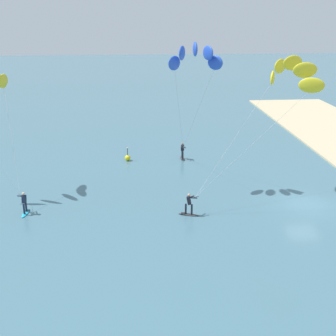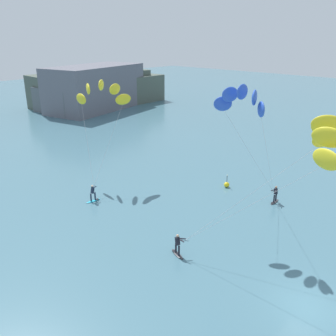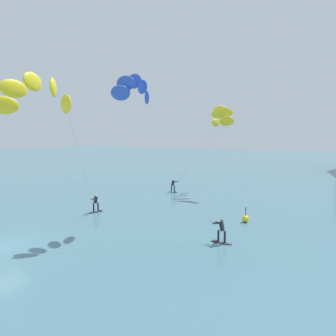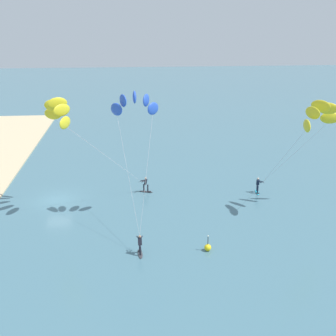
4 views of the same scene
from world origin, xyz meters
TOP-DOWN VIEW (x-y plane):
  - ground_plane at (0.00, 0.00)m, footprint 240.00×240.00m
  - kitesurfer_nearshore at (4.74, 8.12)m, footprint 8.69×4.38m
  - kitesurfer_far_out at (2.06, 1.50)m, footprint 6.63×10.44m
  - marker_buoy at (11.51, 13.58)m, footprint 0.56×0.56m

SIDE VIEW (x-z plane):
  - ground_plane at x=0.00m, z-range 0.00..0.00m
  - marker_buoy at x=11.51m, z-range -0.39..0.99m
  - kitesurfer_far_out at x=2.06m, z-range 3.85..14.77m
  - kitesurfer_nearshore at x=4.74m, z-range 4.28..16.05m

